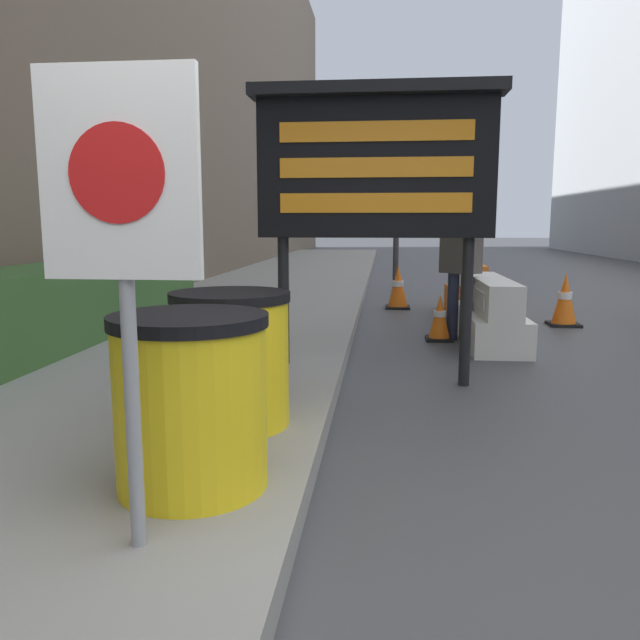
# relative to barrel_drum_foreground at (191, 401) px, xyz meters

# --- Properties ---
(ground_plane) EXTENTS (120.00, 120.00, 0.00)m
(ground_plane) POSITION_rel_barrel_drum_foreground_xyz_m (0.55, -0.79, -0.60)
(ground_plane) COLOR #3F3F42
(hedge_strip) EXTENTS (0.90, 7.80, 0.84)m
(hedge_strip) POSITION_rel_barrel_drum_foreground_xyz_m (-2.56, 2.92, -0.01)
(hedge_strip) COLOR #335628
(hedge_strip) RESTS_ON sidewalk_left
(barrel_drum_foreground) EXTENTS (0.76, 0.76, 0.86)m
(barrel_drum_foreground) POSITION_rel_barrel_drum_foreground_xyz_m (0.00, 0.00, 0.00)
(barrel_drum_foreground) COLOR yellow
(barrel_drum_foreground) RESTS_ON sidewalk_left
(barrel_drum_middle) EXTENTS (0.76, 0.76, 0.86)m
(barrel_drum_middle) POSITION_rel_barrel_drum_foreground_xyz_m (-0.04, 0.96, 0.00)
(barrel_drum_middle) COLOR yellow
(barrel_drum_middle) RESTS_ON sidewalk_left
(warning_sign) EXTENTS (0.60, 0.08, 1.85)m
(warning_sign) POSITION_rel_barrel_drum_foreground_xyz_m (-0.05, -0.60, 0.87)
(warning_sign) COLOR gray
(warning_sign) RESTS_ON sidewalk_left
(message_board) EXTENTS (2.16, 0.36, 2.61)m
(message_board) POSITION_rel_barrel_drum_foreground_xyz_m (0.83, 2.72, 1.34)
(message_board) COLOR black
(message_board) RESTS_ON ground_plane
(jersey_barrier_white) EXTENTS (0.64, 2.05, 0.79)m
(jersey_barrier_white) POSITION_rel_barrel_drum_foreground_xyz_m (2.21, 4.80, -0.25)
(jersey_barrier_white) COLOR silver
(jersey_barrier_white) RESTS_ON ground_plane
(jersey_barrier_orange_near) EXTENTS (0.52, 1.93, 0.84)m
(jersey_barrier_orange_near) POSITION_rel_barrel_drum_foreground_xyz_m (2.21, 6.97, -0.22)
(jersey_barrier_orange_near) COLOR orange
(jersey_barrier_orange_near) RESTS_ON ground_plane
(traffic_cone_near) EXTENTS (0.42, 0.42, 0.75)m
(traffic_cone_near) POSITION_rel_barrel_drum_foreground_xyz_m (3.47, 6.21, -0.23)
(traffic_cone_near) COLOR black
(traffic_cone_near) RESTS_ON ground_plane
(traffic_cone_mid) EXTENTS (0.41, 0.41, 0.74)m
(traffic_cone_mid) POSITION_rel_barrel_drum_foreground_xyz_m (1.16, 7.79, -0.23)
(traffic_cone_mid) COLOR black
(traffic_cone_mid) RESTS_ON ground_plane
(traffic_cone_far) EXTENTS (0.32, 0.32, 0.58)m
(traffic_cone_far) POSITION_rel_barrel_drum_foreground_xyz_m (1.61, 4.89, -0.31)
(traffic_cone_far) COLOR black
(traffic_cone_far) RESTS_ON ground_plane
(traffic_light_near_curb) EXTENTS (0.28, 0.44, 3.94)m
(traffic_light_near_curb) POSITION_rel_barrel_drum_foreground_xyz_m (1.16, 10.59, 2.26)
(traffic_light_near_curb) COLOR #2D2D30
(traffic_light_near_curb) RESTS_ON ground_plane
(pedestrian_passerby) EXTENTS (0.52, 0.50, 1.73)m
(pedestrian_passerby) POSITION_rel_barrel_drum_foreground_xyz_m (1.86, 4.97, 0.42)
(pedestrian_passerby) COLOR #23283D
(pedestrian_passerby) RESTS_ON ground_plane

